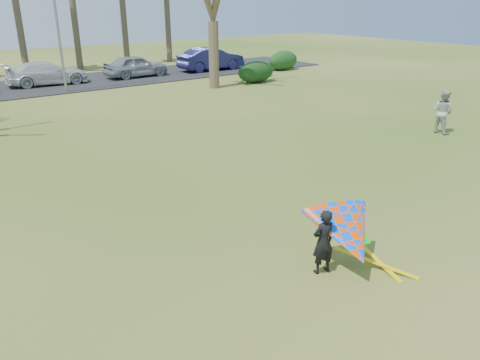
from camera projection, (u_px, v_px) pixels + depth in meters
ground at (293, 251)px, 10.52m from camera, size 100.00×100.00×0.00m
parking_strip at (19, 88)px, 29.12m from camera, size 46.00×7.00×0.06m
streetlight at (59, 14)px, 26.48m from camera, size 2.28×0.18×8.00m
hedge_near at (256, 72)px, 31.06m from camera, size 2.82×1.28×1.41m
hedge_far at (283, 60)px, 36.35m from camera, size 2.68×1.26×1.49m
car_3 at (47, 73)px, 29.99m from camera, size 5.11×2.38×1.44m
car_4 at (136, 66)px, 32.92m from camera, size 4.51×1.94×1.52m
car_5 at (211, 59)px, 35.95m from camera, size 5.18×1.89×1.70m
pedestrian_a at (443, 112)px, 19.39m from camera, size 0.73×0.91×1.81m
kite_flyer at (347, 234)px, 9.50m from camera, size 2.13×2.39×2.02m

